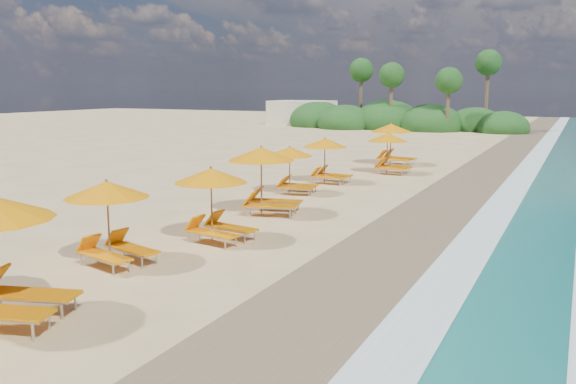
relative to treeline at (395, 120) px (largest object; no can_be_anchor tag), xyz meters
The scene contains 12 objects.
ground 46.60m from the treeline, 77.68° to the right, with size 160.00×160.00×0.00m, color #D4B57C.
wet_sand 47.61m from the treeline, 72.97° to the right, with size 4.00×160.00×0.01m, color #7C684A.
surf_foam 48.47m from the treeline, 69.92° to the right, with size 4.00×160.00×0.01m.
station_3 51.25m from the treeline, 81.47° to the right, with size 2.63×2.53×2.15m.
station_4 48.39m from the treeline, 79.69° to the right, with size 2.56×2.43×2.17m.
station_5 44.43m from the treeline, 79.39° to the right, with size 2.97×2.87×2.40m.
station_6 40.29m from the treeline, 79.63° to the right, with size 2.40×2.29×2.00m.
station_7 37.13m from the treeline, 78.41° to the right, with size 2.30×2.12×2.12m.
station_8 33.48m from the treeline, 74.11° to the right, with size 2.37×2.22×2.12m.
station_9 29.93m from the treeline, 73.85° to the right, with size 2.83×2.68×2.40m.
treeline is the anchor object (origin of this frame).
beach_building 12.32m from the treeline, 168.35° to the left, with size 7.00×5.00×2.80m, color beige.
Camera 1 is at (8.03, -16.17, 4.40)m, focal length 37.06 mm.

